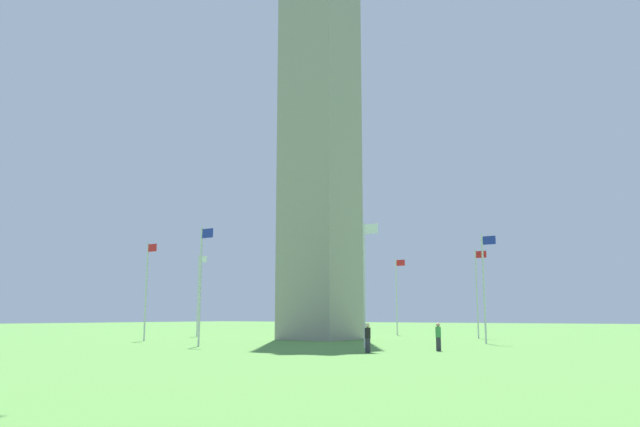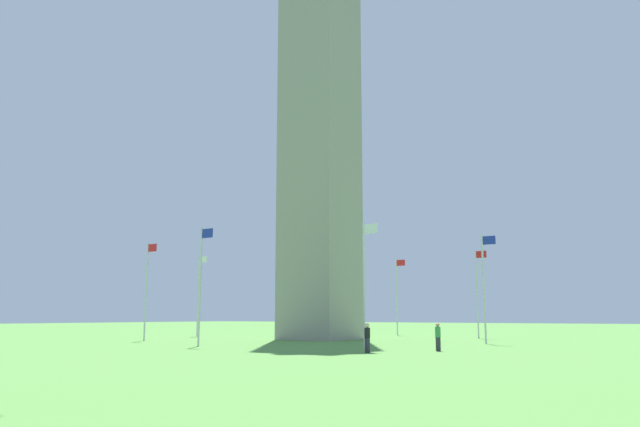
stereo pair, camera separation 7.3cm
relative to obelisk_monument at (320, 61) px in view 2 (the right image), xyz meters
name	(u,v)px [view 2 (the right image)]	position (x,y,z in m)	size (l,w,h in m)	color
ground_plane	(320,340)	(0.00, 0.00, -25.52)	(260.00, 260.00, 0.00)	#548C3D
obelisk_monument	(320,61)	(0.00, 0.00, 0.00)	(5.62, 5.62, 51.05)	gray
flagpole_n	(484,283)	(14.85, 0.00, -21.07)	(1.12, 0.14, 8.13)	silver
flagpole_ne	(477,289)	(10.52, 10.46, -21.07)	(1.12, 0.14, 8.13)	silver
flagpole_e	(397,293)	(0.06, 14.80, -21.07)	(1.12, 0.14, 8.13)	silver
flagpole_se	(295,294)	(-10.40, 10.46, -21.07)	(1.12, 0.14, 8.13)	silver
flagpole_s	(199,292)	(-14.74, 0.00, -21.07)	(1.12, 0.14, 8.13)	silver
flagpole_sw	(147,287)	(-10.40, -10.46, -21.07)	(1.12, 0.14, 8.13)	silver
flagpole_w	(201,280)	(0.06, -14.80, -21.07)	(1.12, 0.14, 8.13)	silver
flagpole_nw	(365,278)	(10.52, -10.46, -21.07)	(1.12, 0.14, 8.13)	silver
person_green_shirt	(438,337)	(15.78, -11.08, -24.71)	(0.32, 0.32, 1.65)	#2D2D38
person_black_shirt	(367,338)	(13.21, -14.95, -24.71)	(0.32, 0.32, 1.64)	#2D2D38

